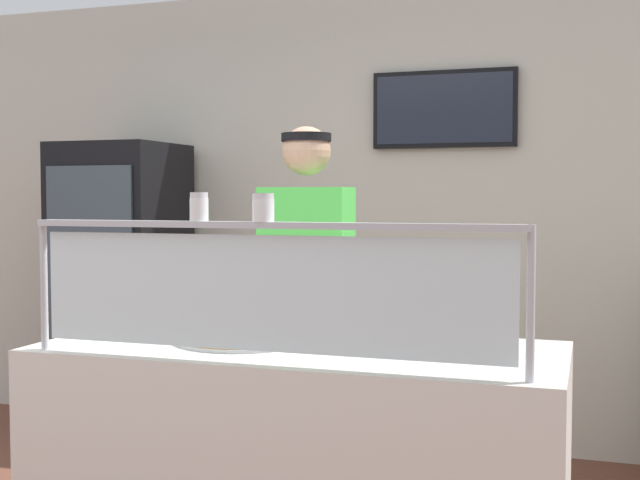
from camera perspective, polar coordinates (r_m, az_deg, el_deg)
name	(u,v)px	position (r m, az deg, el deg)	size (l,w,h in m)	color
shop_rear_unit	(423,214)	(4.87, 7.12, 1.79)	(6.18, 0.13, 2.70)	beige
sneeze_guard	(263,274)	(2.50, -3.95, -2.37)	(1.60, 0.06, 0.43)	#B2B5BC
pizza_tray	(243,337)	(2.94, -5.35, -6.66)	(0.48, 0.48, 0.04)	#9EA0A8
pizza_server	(232,331)	(2.93, -6.14, -6.26)	(0.07, 0.28, 0.01)	#ADAFB7
parmesan_shaker	(199,209)	(2.58, -8.36, 2.16)	(0.06, 0.06, 0.09)	white
pepper_flake_shaker	(263,209)	(2.49, -3.95, 2.13)	(0.07, 0.07, 0.09)	white
worker_figure	(307,302)	(3.55, -0.90, -4.33)	(0.41, 0.50, 1.76)	#23232D
drink_fridge	(122,291)	(5.13, -13.57, -3.45)	(0.65, 0.67, 1.78)	black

